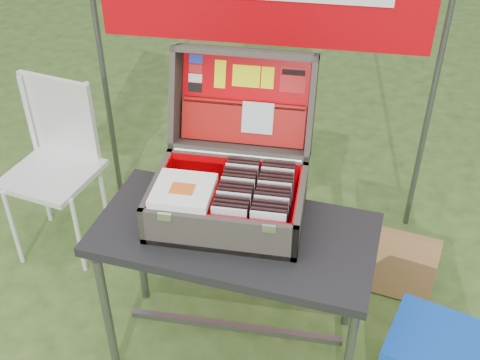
% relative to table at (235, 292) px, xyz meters
% --- Properties ---
extents(ground, '(80.00, 80.00, 0.00)m').
position_rel_table_xyz_m(ground, '(-0.04, -0.09, -0.34)').
color(ground, '#2F451A').
rests_on(ground, ground).
extents(table, '(1.15, 0.67, 0.68)m').
position_rel_table_xyz_m(table, '(0.00, 0.00, 0.00)').
color(table, black).
rests_on(table, ground).
extents(table_top, '(1.15, 0.67, 0.04)m').
position_rel_table_xyz_m(table_top, '(0.00, 0.00, 0.32)').
color(table_top, black).
rests_on(table_top, ground).
extents(table_leg_fl, '(0.04, 0.04, 0.64)m').
position_rel_table_xyz_m(table_leg_fl, '(-0.49, -0.21, -0.02)').
color(table_leg_fl, '#59595B').
rests_on(table_leg_fl, ground).
extents(table_leg_fr, '(0.04, 0.04, 0.64)m').
position_rel_table_xyz_m(table_leg_fr, '(0.49, -0.21, -0.02)').
color(table_leg_fr, '#59595B').
rests_on(table_leg_fr, ground).
extents(table_leg_bl, '(0.04, 0.04, 0.64)m').
position_rel_table_xyz_m(table_leg_bl, '(-0.49, 0.21, -0.02)').
color(table_leg_bl, '#59595B').
rests_on(table_leg_bl, ground).
extents(table_leg_br, '(0.04, 0.04, 0.64)m').
position_rel_table_xyz_m(table_leg_br, '(0.49, 0.21, -0.02)').
color(table_leg_br, '#59595B').
rests_on(table_leg_br, ground).
extents(table_brace, '(0.95, 0.03, 0.03)m').
position_rel_table_xyz_m(table_brace, '(0.00, 0.00, -0.22)').
color(table_brace, '#59595B').
rests_on(table_brace, ground).
extents(suitcase, '(0.59, 0.58, 0.53)m').
position_rel_table_xyz_m(suitcase, '(-0.04, 0.13, 0.61)').
color(suitcase, '#4D463E').
rests_on(suitcase, table).
extents(suitcase_base_bottom, '(0.59, 0.42, 0.02)m').
position_rel_table_xyz_m(suitcase_base_bottom, '(-0.04, 0.07, 0.35)').
color(suitcase_base_bottom, '#4D463E').
rests_on(suitcase_base_bottom, table_top).
extents(suitcase_base_wall_front, '(0.59, 0.02, 0.16)m').
position_rel_table_xyz_m(suitcase_base_wall_front, '(-0.04, -0.13, 0.42)').
color(suitcase_base_wall_front, '#4D463E').
rests_on(suitcase_base_wall_front, table_top).
extents(suitcase_base_wall_back, '(0.59, 0.02, 0.16)m').
position_rel_table_xyz_m(suitcase_base_wall_back, '(-0.04, 0.27, 0.42)').
color(suitcase_base_wall_back, '#4D463E').
rests_on(suitcase_base_wall_back, table_top).
extents(suitcase_base_wall_left, '(0.02, 0.42, 0.16)m').
position_rel_table_xyz_m(suitcase_base_wall_left, '(-0.32, 0.07, 0.42)').
color(suitcase_base_wall_left, '#4D463E').
rests_on(suitcase_base_wall_left, table_top).
extents(suitcase_base_wall_right, '(0.02, 0.42, 0.16)m').
position_rel_table_xyz_m(suitcase_base_wall_right, '(0.24, 0.07, 0.42)').
color(suitcase_base_wall_right, '#4D463E').
rests_on(suitcase_base_wall_right, table_top).
extents(suitcase_liner_floor, '(0.55, 0.38, 0.01)m').
position_rel_table_xyz_m(suitcase_liner_floor, '(-0.04, 0.07, 0.37)').
color(suitcase_liner_floor, '#C00001').
rests_on(suitcase_liner_floor, suitcase_base_bottom).
extents(suitcase_latch_left, '(0.05, 0.01, 0.03)m').
position_rel_table_xyz_m(suitcase_latch_left, '(-0.23, -0.14, 0.49)').
color(suitcase_latch_left, silver).
rests_on(suitcase_latch_left, suitcase_base_wall_front).
extents(suitcase_latch_right, '(0.05, 0.01, 0.03)m').
position_rel_table_xyz_m(suitcase_latch_right, '(0.15, -0.14, 0.49)').
color(suitcase_latch_right, silver).
rests_on(suitcase_latch_right, suitcase_base_wall_front).
extents(suitcase_hinge, '(0.53, 0.02, 0.02)m').
position_rel_table_xyz_m(suitcase_hinge, '(-0.04, 0.29, 0.50)').
color(suitcase_hinge, silver).
rests_on(suitcase_hinge, suitcase_base_wall_back).
extents(suitcase_lid_back, '(0.59, 0.16, 0.41)m').
position_rel_table_xyz_m(suitcase_lid_back, '(-0.04, 0.49, 0.65)').
color(suitcase_lid_back, '#4D463E').
rests_on(suitcase_lid_back, suitcase_base_wall_back).
extents(suitcase_lid_rim_far, '(0.59, 0.16, 0.07)m').
position_rel_table_xyz_m(suitcase_lid_rim_far, '(-0.04, 0.49, 0.86)').
color(suitcase_lid_rim_far, '#4D463E').
rests_on(suitcase_lid_rim_far, suitcase_lid_back).
extents(suitcase_lid_rim_near, '(0.59, 0.16, 0.07)m').
position_rel_table_xyz_m(suitcase_lid_rim_near, '(-0.04, 0.36, 0.49)').
color(suitcase_lid_rim_near, '#4D463E').
rests_on(suitcase_lid_rim_near, suitcase_lid_back).
extents(suitcase_lid_rim_left, '(0.02, 0.29, 0.45)m').
position_rel_table_xyz_m(suitcase_lid_rim_left, '(-0.32, 0.43, 0.68)').
color(suitcase_lid_rim_left, '#4D463E').
rests_on(suitcase_lid_rim_left, suitcase_lid_back).
extents(suitcase_lid_rim_right, '(0.02, 0.29, 0.45)m').
position_rel_table_xyz_m(suitcase_lid_rim_right, '(0.24, 0.43, 0.68)').
color(suitcase_lid_rim_right, '#4D463E').
rests_on(suitcase_lid_rim_right, suitcase_lid_back).
extents(suitcase_lid_liner, '(0.54, 0.13, 0.35)m').
position_rel_table_xyz_m(suitcase_lid_liner, '(-0.04, 0.48, 0.66)').
color(suitcase_lid_liner, '#C00001').
rests_on(suitcase_lid_liner, suitcase_lid_back).
extents(suitcase_liner_wall_front, '(0.55, 0.01, 0.14)m').
position_rel_table_xyz_m(suitcase_liner_wall_front, '(-0.04, -0.11, 0.43)').
color(suitcase_liner_wall_front, '#C00001').
rests_on(suitcase_liner_wall_front, suitcase_base_bottom).
extents(suitcase_liner_wall_back, '(0.55, 0.01, 0.14)m').
position_rel_table_xyz_m(suitcase_liner_wall_back, '(-0.04, 0.26, 0.43)').
color(suitcase_liner_wall_back, '#C00001').
rests_on(suitcase_liner_wall_back, suitcase_base_bottom).
extents(suitcase_liner_wall_left, '(0.01, 0.38, 0.14)m').
position_rel_table_xyz_m(suitcase_liner_wall_left, '(-0.31, 0.07, 0.43)').
color(suitcase_liner_wall_left, '#C00001').
rests_on(suitcase_liner_wall_left, suitcase_base_bottom).
extents(suitcase_liner_wall_right, '(0.01, 0.38, 0.14)m').
position_rel_table_xyz_m(suitcase_liner_wall_right, '(0.23, 0.07, 0.43)').
color(suitcase_liner_wall_right, '#C00001').
rests_on(suitcase_liner_wall_right, suitcase_base_bottom).
extents(suitcase_lid_pocket, '(0.53, 0.09, 0.17)m').
position_rel_table_xyz_m(suitcase_lid_pocket, '(-0.04, 0.43, 0.57)').
color(suitcase_lid_pocket, '#990C09').
rests_on(suitcase_lid_pocket, suitcase_lid_liner).
extents(suitcase_pocket_edge, '(0.52, 0.03, 0.03)m').
position_rel_table_xyz_m(suitcase_pocket_edge, '(-0.04, 0.45, 0.65)').
color(suitcase_pocket_edge, '#990C09').
rests_on(suitcase_pocket_edge, suitcase_lid_pocket).
extents(suitcase_pocket_cd, '(0.13, 0.05, 0.13)m').
position_rel_table_xyz_m(suitcase_pocket_cd, '(0.02, 0.42, 0.61)').
color(suitcase_pocket_cd, silver).
rests_on(suitcase_pocket_cd, suitcase_lid_pocket).
extents(lid_sticker_cc_a, '(0.06, 0.01, 0.03)m').
position_rel_table_xyz_m(lid_sticker_cc_a, '(-0.26, 0.52, 0.80)').
color(lid_sticker_cc_a, '#1933B2').
rests_on(lid_sticker_cc_a, suitcase_lid_liner).
extents(lid_sticker_cc_b, '(0.06, 0.01, 0.03)m').
position_rel_table_xyz_m(lid_sticker_cc_b, '(-0.26, 0.51, 0.77)').
color(lid_sticker_cc_b, red).
rests_on(lid_sticker_cc_b, suitcase_lid_liner).
extents(lid_sticker_cc_c, '(0.06, 0.01, 0.03)m').
position_rel_table_xyz_m(lid_sticker_cc_c, '(-0.26, 0.50, 0.73)').
color(lid_sticker_cc_c, white).
rests_on(lid_sticker_cc_c, suitcase_lid_liner).
extents(lid_sticker_cc_d, '(0.06, 0.01, 0.03)m').
position_rel_table_xyz_m(lid_sticker_cc_d, '(-0.26, 0.48, 0.69)').
color(lid_sticker_cc_d, black).
rests_on(lid_sticker_cc_d, suitcase_lid_liner).
extents(lid_card_neon_tall, '(0.05, 0.04, 0.11)m').
position_rel_table_xyz_m(lid_card_neon_tall, '(-0.15, 0.51, 0.75)').
color(lid_card_neon_tall, '#F8FD06').
rests_on(lid_card_neon_tall, suitcase_lid_liner).
extents(lid_card_neon_main, '(0.12, 0.03, 0.09)m').
position_rel_table_xyz_m(lid_card_neon_main, '(-0.04, 0.51, 0.75)').
color(lid_card_neon_main, '#F8FD06').
rests_on(lid_card_neon_main, suitcase_lid_liner).
extents(lid_card_neon_small, '(0.05, 0.03, 0.09)m').
position_rel_table_xyz_m(lid_card_neon_small, '(0.05, 0.51, 0.75)').
color(lid_card_neon_small, '#F8FD06').
rests_on(lid_card_neon_small, suitcase_lid_liner).
extents(lid_sticker_band, '(0.11, 0.04, 0.10)m').
position_rel_table_xyz_m(lid_sticker_band, '(0.16, 0.51, 0.75)').
color(lid_sticker_band, red).
rests_on(lid_sticker_band, suitcase_lid_liner).
extents(lid_sticker_band_bar, '(0.10, 0.01, 0.02)m').
position_rel_table_xyz_m(lid_sticker_band_bar, '(0.16, 0.52, 0.78)').
color(lid_sticker_band_bar, black).
rests_on(lid_sticker_band_bar, suitcase_lid_liner).
extents(cd_left_0, '(0.13, 0.01, 0.15)m').
position_rel_table_xyz_m(cd_left_0, '(-0.00, -0.09, 0.45)').
color(cd_left_0, silver).
rests_on(cd_left_0, suitcase_liner_floor).
extents(cd_left_1, '(0.13, 0.01, 0.15)m').
position_rel_table_xyz_m(cd_left_1, '(-0.00, -0.07, 0.45)').
color(cd_left_1, black).
rests_on(cd_left_1, suitcase_liner_floor).
extents(cd_left_2, '(0.13, 0.01, 0.15)m').
position_rel_table_xyz_m(cd_left_2, '(-0.00, -0.04, 0.45)').
color(cd_left_2, black).
rests_on(cd_left_2, suitcase_liner_floor).
extents(cd_left_3, '(0.13, 0.01, 0.15)m').
position_rel_table_xyz_m(cd_left_3, '(-0.00, -0.02, 0.45)').
color(cd_left_3, black).
rests_on(cd_left_3, suitcase_liner_floor).
extents(cd_left_4, '(0.13, 0.01, 0.15)m').
position_rel_table_xyz_m(cd_left_4, '(-0.00, 0.00, 0.45)').
color(cd_left_4, silver).
rests_on(cd_left_4, suitcase_liner_floor).
extents(cd_left_5, '(0.13, 0.01, 0.15)m').
position_rel_table_xyz_m(cd_left_5, '(-0.00, 0.03, 0.45)').
color(cd_left_5, black).
rests_on(cd_left_5, suitcase_liner_floor).
extents(cd_left_6, '(0.13, 0.01, 0.15)m').
position_rel_table_xyz_m(cd_left_6, '(-0.00, 0.05, 0.45)').
color(cd_left_6, black).
rests_on(cd_left_6, suitcase_liner_floor).
extents(cd_left_7, '(0.13, 0.01, 0.15)m').
position_rel_table_xyz_m(cd_left_7, '(-0.00, 0.07, 0.45)').
color(cd_left_7, black).
rests_on(cd_left_7, suitcase_liner_floor).
extents(cd_left_8, '(0.13, 0.01, 0.15)m').
position_rel_table_xyz_m(cd_left_8, '(-0.00, 0.10, 0.45)').
color(cd_left_8, silver).
rests_on(cd_left_8, suitcase_liner_floor).
extents(cd_left_9, '(0.13, 0.01, 0.15)m').
position_rel_table_xyz_m(cd_left_9, '(-0.00, 0.12, 0.45)').
color(cd_left_9, black).
rests_on(cd_left_9, suitcase_liner_floor).
extents(cd_left_10, '(0.13, 0.01, 0.15)m').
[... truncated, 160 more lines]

